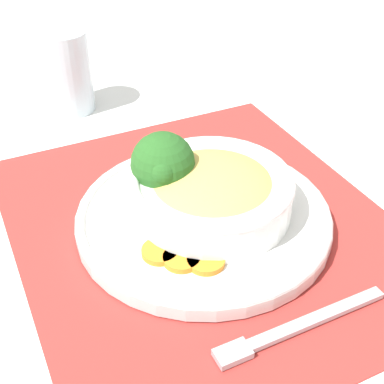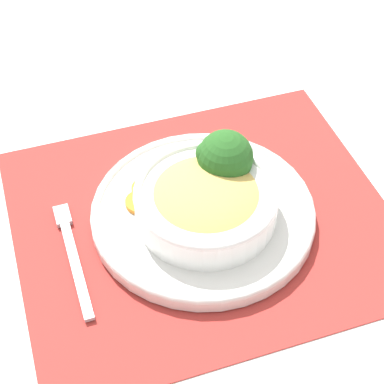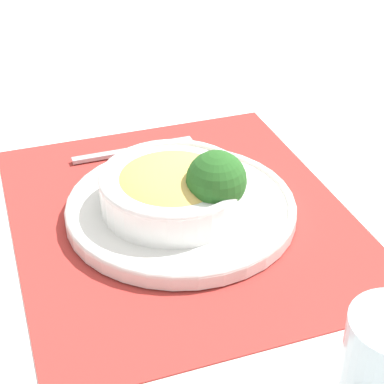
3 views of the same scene
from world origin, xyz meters
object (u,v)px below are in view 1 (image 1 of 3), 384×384
Objects in this scene: bowl at (212,191)px; water_glass at (67,76)px; broccoli_floret at (163,164)px; fork at (286,331)px.

water_glass is at bearing 10.63° from bowl.
broccoli_floret is 0.23m from fork.
bowl is 0.36m from water_glass.
water_glass is 0.53m from fork.
broccoli_floret reaches higher than bowl.
broccoli_floret is at bearing 46.78° from bowl.
fork is (-0.17, 0.01, -0.04)m from bowl.
fork is at bearing -172.71° from broccoli_floret.
water_glass is (0.35, 0.07, 0.01)m from bowl.
broccoli_floret is at bearing -175.50° from water_glass.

